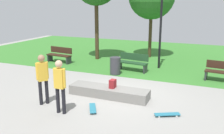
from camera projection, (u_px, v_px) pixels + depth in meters
The scene contains 13 objects.
ground_plane at pixel (120, 94), 9.63m from camera, with size 28.00×28.00×0.00m, color gray.
grass_lawn at pixel (162, 55), 16.86m from camera, with size 26.60×11.84×0.01m, color #387A2D.
concrete_ledge at pixel (109, 92), 9.31m from camera, with size 3.07×0.75×0.37m, color gray.
backpack_on_ledge at pixel (113, 84), 9.17m from camera, with size 0.28×0.20×0.32m, color maroon.
skater_performing_trick at pixel (60, 83), 7.69m from camera, with size 0.43×0.23×1.75m.
skater_watching at pixel (43, 76), 8.41m from camera, with size 0.35×0.38×1.77m.
skateboard_by_ledge at pixel (93, 108), 8.15m from camera, with size 0.57×0.80×0.08m.
skateboard_spare at pixel (167, 114), 7.69m from camera, with size 0.80×0.55×0.08m.
park_bench_center_lawn at pixel (60, 54), 14.69m from camera, with size 1.64×0.66×0.91m.
park_bench_near_lamppost at pixel (133, 62), 12.81m from camera, with size 1.65×0.67×0.91m.
park_bench_far_right at pixel (224, 71), 11.01m from camera, with size 1.65×0.66×0.91m.
lamp_post at pixel (161, 13), 12.75m from camera, with size 0.28×0.28×5.01m.
trash_bin at pixel (115, 66), 12.20m from camera, with size 0.53×0.53×0.87m, color #333338.
Camera 1 is at (3.19, -8.49, 3.43)m, focal length 39.30 mm.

